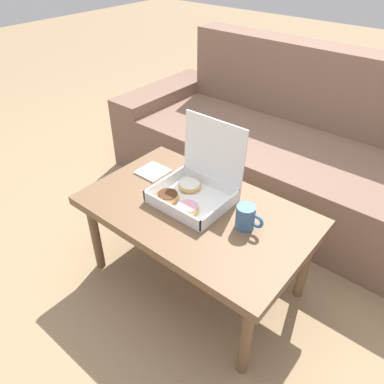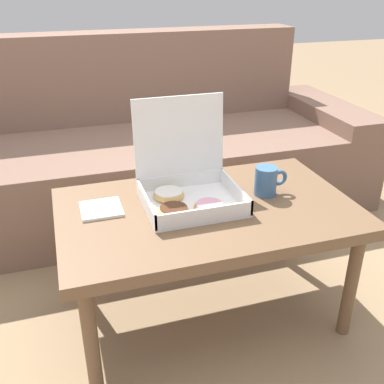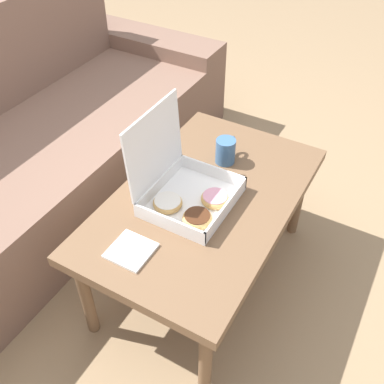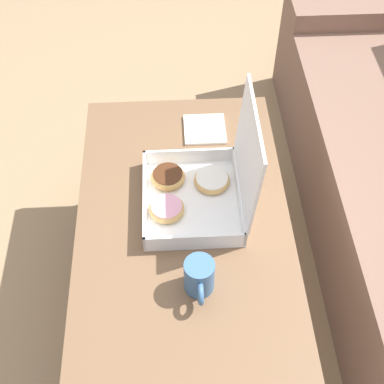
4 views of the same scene
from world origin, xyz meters
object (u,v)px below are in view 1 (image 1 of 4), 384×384
(coffee_table, at_px, (196,217))
(coffee_mug, at_px, (246,217))
(pastry_box, at_px, (193,186))
(couch, at_px, (294,155))

(coffee_table, relative_size, coffee_mug, 8.20)
(coffee_table, distance_m, pastry_box, 0.13)
(couch, relative_size, coffee_mug, 19.03)
(pastry_box, xyz_separation_m, coffee_mug, (0.29, -0.02, -0.01))
(couch, bearing_deg, coffee_mug, -76.09)
(pastry_box, bearing_deg, coffee_table, -39.11)
(pastry_box, height_order, coffee_mug, pastry_box)
(pastry_box, distance_m, coffee_mug, 0.29)
(couch, distance_m, pastry_box, 0.93)
(coffee_table, height_order, pastry_box, pastry_box)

